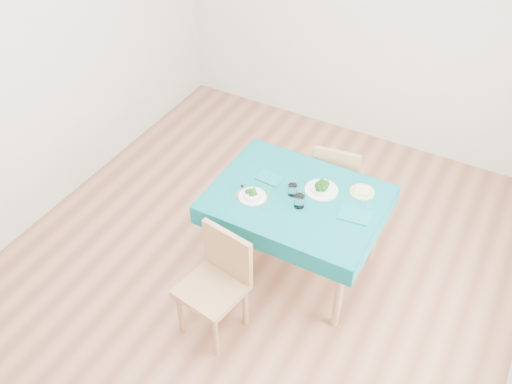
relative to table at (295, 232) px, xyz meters
The scene contains 16 objects.
room_shell 1.02m from the table, 140.86° to the right, with size 4.02×4.52×2.73m.
table is the anchor object (origin of this frame).
chair_near 0.88m from the table, 106.51° to the right, with size 0.41×0.45×1.03m, color #A3794D.
chair_far 0.72m from the table, 85.11° to the left, with size 0.38×0.42×0.96m, color #A3794D.
bowl_near 0.53m from the table, 149.64° to the right, with size 0.21×0.21×0.06m, color white, non-canonical shape.
bowl_far 0.46m from the table, 48.65° to the left, with size 0.25×0.25×0.08m, color white, non-canonical shape.
fork_near 0.58m from the table, 157.30° to the right, with size 0.02×0.16×0.00m, color silver.
knife_near 0.45m from the table, 141.03° to the right, with size 0.02×0.20×0.00m, color silver.
fork_far 0.43m from the table, 54.44° to the left, with size 0.03×0.20×0.00m, color silver.
knife_far 0.65m from the table, ahead, with size 0.01×0.19×0.00m, color silver.
napkin_near 0.48m from the table, 163.55° to the left, with size 0.19×0.13×0.01m, color #0C6267.
napkin_far 0.59m from the table, ahead, with size 0.22×0.16×0.01m, color #0C6267.
tumbler_center 0.43m from the table, behind, with size 0.07×0.07×0.09m, color white.
tumbler_side 0.44m from the table, 58.18° to the right, with size 0.08×0.08×0.10m, color white.
side_plate 0.62m from the table, 34.42° to the left, with size 0.19×0.19×0.01m, color #A3CD64.
bread_slice 0.63m from the table, 34.42° to the left, with size 0.11×0.11×0.02m, color beige.
Camera 1 is at (1.50, -2.71, 3.57)m, focal length 40.00 mm.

